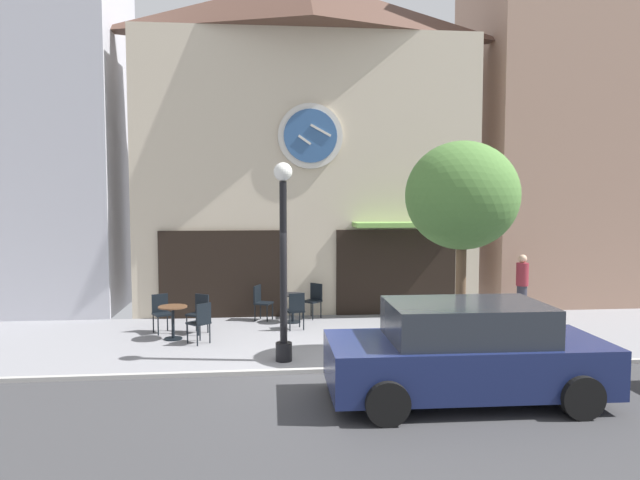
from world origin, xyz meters
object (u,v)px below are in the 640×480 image
object	(u,v)px
cafe_table_center_right	(432,324)
cafe_chair_near_lamp	(296,308)
cafe_chair_outer	(161,310)
street_lamp	(283,261)
street_tree	(462,197)
cafe_chair_right_end	(261,300)
pedestrian_maroon	(522,285)
cafe_chair_under_awning	(314,298)
cafe_table_rightmost	(293,304)
cafe_chair_left_end	(201,320)
cafe_table_near_curb	(173,317)
cafe_chair_facing_street	(440,315)
cafe_chair_facing_wall	(199,310)
parked_car_navy	(465,353)

from	to	relation	value
cafe_table_center_right	cafe_chair_near_lamp	distance (m)	3.35
cafe_chair_outer	street_lamp	bearing A→B (deg)	-44.12
street_tree	street_lamp	bearing A→B (deg)	176.20
cafe_chair_near_lamp	cafe_chair_right_end	size ratio (longest dim) A/B	1.00
cafe_chair_right_end	pedestrian_maroon	distance (m)	6.86
cafe_chair_under_awning	cafe_chair_right_end	size ratio (longest dim) A/B	1.00
street_tree	cafe_chair_outer	bearing A→B (deg)	154.90
street_lamp	pedestrian_maroon	distance (m)	7.35
cafe_table_rightmost	cafe_chair_under_awning	size ratio (longest dim) A/B	0.81
street_tree	cafe_chair_outer	distance (m)	7.36
cafe_chair_left_end	cafe_table_near_curb	bearing A→B (deg)	143.91
cafe_table_near_curb	pedestrian_maroon	distance (m)	8.93
cafe_chair_under_awning	cafe_chair_left_end	size ratio (longest dim) A/B	1.00
cafe_chair_facing_street	cafe_table_rightmost	bearing A→B (deg)	148.24
cafe_table_near_curb	cafe_table_center_right	distance (m)	5.71
cafe_table_near_curb	cafe_chair_facing_wall	size ratio (longest dim) A/B	0.83
street_tree	cafe_chair_near_lamp	xyz separation A→B (m)	(-3.05, 2.86, -2.67)
cafe_chair_near_lamp	cafe_chair_left_end	bearing A→B (deg)	-151.83
cafe_chair_outer	parked_car_navy	size ratio (longest dim) A/B	0.21
cafe_chair_facing_street	cafe_table_near_curb	bearing A→B (deg)	175.20
street_lamp	parked_car_navy	xyz separation A→B (m)	(2.74, -2.50, -1.19)
cafe_chair_near_lamp	cafe_chair_outer	world-z (taller)	same
cafe_chair_under_awning	cafe_table_rightmost	bearing A→B (deg)	-138.17
street_tree	cafe_chair_left_end	distance (m)	6.07
street_tree	pedestrian_maroon	distance (m)	5.27
cafe_chair_under_awning	cafe_chair_facing_wall	distance (m)	3.17
street_tree	cafe_table_rightmost	xyz separation A→B (m)	(-3.08, 3.69, -2.72)
street_tree	pedestrian_maroon	size ratio (longest dim) A/B	2.55
cafe_chair_left_end	cafe_chair_under_awning	bearing A→B (deg)	42.96
cafe_chair_left_end	cafe_chair_right_end	distance (m)	2.66
cafe_chair_right_end	cafe_table_rightmost	bearing A→B (deg)	-23.95
cafe_table_near_curb	cafe_chair_near_lamp	size ratio (longest dim) A/B	0.83
pedestrian_maroon	cafe_table_rightmost	bearing A→B (deg)	179.92
cafe_chair_right_end	cafe_chair_outer	size ratio (longest dim) A/B	1.00
cafe_table_rightmost	cafe_chair_right_end	xyz separation A→B (m)	(-0.80, 0.36, 0.05)
cafe_chair_right_end	cafe_table_center_right	bearing A→B (deg)	-39.88
cafe_chair_facing_street	parked_car_navy	bearing A→B (deg)	-101.81
street_tree	cafe_table_near_curb	size ratio (longest dim) A/B	5.68
cafe_chair_right_end	parked_car_navy	bearing A→B (deg)	-63.25
pedestrian_maroon	cafe_chair_right_end	bearing A→B (deg)	176.94
street_lamp	cafe_chair_facing_wall	size ratio (longest dim) A/B	4.27
cafe_chair_left_end	cafe_chair_facing_wall	world-z (taller)	same
street_lamp	cafe_chair_near_lamp	bearing A→B (deg)	81.54
street_lamp	cafe_table_near_curb	xyz separation A→B (m)	(-2.40, 1.97, -1.45)
cafe_chair_near_lamp	cafe_table_near_curb	bearing A→B (deg)	-166.80
cafe_chair_left_end	pedestrian_maroon	world-z (taller)	pedestrian_maroon
cafe_table_center_right	cafe_chair_outer	bearing A→B (deg)	162.35
street_tree	cafe_table_rightmost	bearing A→B (deg)	129.87
cafe_chair_right_end	parked_car_navy	distance (m)	7.08
cafe_table_near_curb	cafe_table_rightmost	xyz separation A→B (m)	(2.76, 1.49, -0.03)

